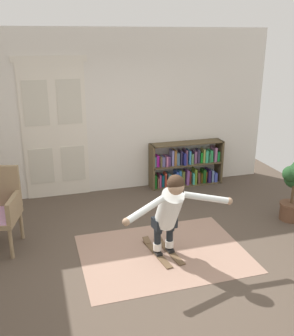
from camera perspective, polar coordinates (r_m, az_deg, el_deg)
name	(u,v)px	position (r m, az deg, el deg)	size (l,w,h in m)	color
ground_plane	(155,260)	(5.15, 1.16, -13.42)	(7.20, 7.20, 0.00)	#4F4236
back_wall	(111,113)	(6.99, -5.29, 8.12)	(6.00, 0.10, 2.90)	silver
double_door	(55,129)	(6.86, -13.48, 5.59)	(1.22, 0.05, 2.45)	silver
rug	(163,253)	(5.29, 2.42, -12.43)	(2.18, 1.61, 0.01)	#9E7A68
bookshelf	(186,166)	(7.46, 5.75, 0.27)	(1.43, 0.30, 0.85)	brown
potted_plant	(294,184)	(6.39, 20.95, -2.19)	(0.41, 0.43, 0.98)	brown
skis_pair	(162,251)	(5.30, 2.28, -12.10)	(0.37, 0.79, 0.07)	brown
person_skier	(170,209)	(4.82, 3.38, -6.02)	(1.46, 0.70, 1.14)	white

